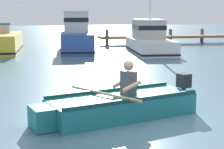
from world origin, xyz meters
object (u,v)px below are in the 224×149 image
object	(u,v)px
rowboat_with_person	(119,105)
moored_boat_white	(149,40)
moored_boat_blue	(76,36)
moored_boat_yellow	(5,43)

from	to	relation	value
rowboat_with_person	moored_boat_white	xyz separation A→B (m)	(4.55, 11.76, 0.43)
rowboat_with_person	moored_boat_blue	xyz separation A→B (m)	(0.62, 13.38, 0.61)
moored_boat_white	moored_boat_yellow	bearing A→B (deg)	166.85
rowboat_with_person	moored_boat_white	distance (m)	12.62
moored_boat_white	rowboat_with_person	bearing A→B (deg)	-111.14
rowboat_with_person	moored_boat_white	world-z (taller)	moored_boat_white
moored_boat_blue	moored_boat_white	distance (m)	4.25
moored_boat_yellow	moored_boat_blue	size ratio (longest dim) A/B	0.94
moored_boat_yellow	moored_boat_blue	world-z (taller)	moored_boat_blue
moored_boat_blue	moored_boat_yellow	bearing A→B (deg)	176.65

